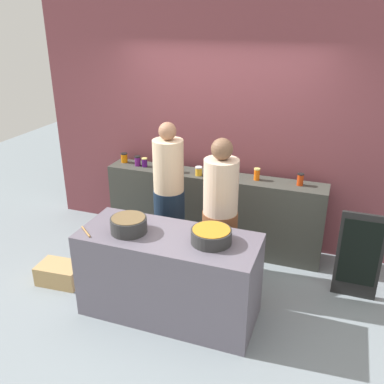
{
  "coord_description": "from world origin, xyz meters",
  "views": [
    {
      "loc": [
        1.38,
        -3.47,
        2.79
      ],
      "look_at": [
        0.0,
        0.35,
        1.05
      ],
      "focal_mm": 39.59,
      "sensor_mm": 36.0,
      "label": 1
    }
  ],
  "objects_px": {
    "cook_with_tongs": "(169,204)",
    "bread_crate": "(60,273)",
    "preserve_jar_6": "(257,174)",
    "wooden_spoon": "(86,232)",
    "cook_in_cap": "(220,225)",
    "cooking_pot_left": "(129,225)",
    "preserve_jar_0": "(124,158)",
    "chalkboard_sign": "(359,256)",
    "preserve_jar_2": "(145,162)",
    "preserve_jar_4": "(177,168)",
    "preserve_jar_7": "(300,179)",
    "preserve_jar_1": "(138,161)",
    "preserve_jar_5": "(199,171)",
    "cooking_pot_center": "(211,236)",
    "preserve_jar_3": "(164,165)"
  },
  "relations": [
    {
      "from": "cook_with_tongs",
      "to": "bread_crate",
      "type": "height_order",
      "value": "cook_with_tongs"
    },
    {
      "from": "preserve_jar_6",
      "to": "wooden_spoon",
      "type": "height_order",
      "value": "preserve_jar_6"
    },
    {
      "from": "cook_in_cap",
      "to": "cooking_pot_left",
      "type": "bearing_deg",
      "value": -139.46
    },
    {
      "from": "preserve_jar_0",
      "to": "cook_in_cap",
      "type": "height_order",
      "value": "cook_in_cap"
    },
    {
      "from": "wooden_spoon",
      "to": "chalkboard_sign",
      "type": "distance_m",
      "value": 2.74
    },
    {
      "from": "preserve_jar_2",
      "to": "cooking_pot_left",
      "type": "bearing_deg",
      "value": -69.82
    },
    {
      "from": "preserve_jar_2",
      "to": "cooking_pot_left",
      "type": "height_order",
      "value": "preserve_jar_2"
    },
    {
      "from": "cook_with_tongs",
      "to": "preserve_jar_6",
      "type": "bearing_deg",
      "value": 34.3
    },
    {
      "from": "preserve_jar_4",
      "to": "preserve_jar_7",
      "type": "relative_size",
      "value": 0.76
    },
    {
      "from": "preserve_jar_1",
      "to": "preserve_jar_6",
      "type": "bearing_deg",
      "value": 1.07
    },
    {
      "from": "cooking_pot_left",
      "to": "preserve_jar_6",
      "type": "bearing_deg",
      "value": 58.56
    },
    {
      "from": "cooking_pot_left",
      "to": "preserve_jar_1",
      "type": "bearing_deg",
      "value": 113.51
    },
    {
      "from": "cook_in_cap",
      "to": "wooden_spoon",
      "type": "bearing_deg",
      "value": -144.94
    },
    {
      "from": "bread_crate",
      "to": "wooden_spoon",
      "type": "bearing_deg",
      "value": -24.22
    },
    {
      "from": "preserve_jar_5",
      "to": "wooden_spoon",
      "type": "relative_size",
      "value": 0.47
    },
    {
      "from": "preserve_jar_7",
      "to": "cooking_pot_left",
      "type": "xyz_separation_m",
      "value": [
        -1.4,
        -1.48,
        -0.1
      ]
    },
    {
      "from": "cooking_pot_left",
      "to": "wooden_spoon",
      "type": "relative_size",
      "value": 1.51
    },
    {
      "from": "preserve_jar_4",
      "to": "cooking_pot_center",
      "type": "relative_size",
      "value": 0.29
    },
    {
      "from": "preserve_jar_1",
      "to": "chalkboard_sign",
      "type": "bearing_deg",
      "value": -10.09
    },
    {
      "from": "preserve_jar_0",
      "to": "preserve_jar_2",
      "type": "height_order",
      "value": "preserve_jar_0"
    },
    {
      "from": "preserve_jar_1",
      "to": "preserve_jar_4",
      "type": "height_order",
      "value": "preserve_jar_1"
    },
    {
      "from": "preserve_jar_1",
      "to": "preserve_jar_7",
      "type": "bearing_deg",
      "value": 0.92
    },
    {
      "from": "preserve_jar_3",
      "to": "cook_with_tongs",
      "type": "xyz_separation_m",
      "value": [
        0.29,
        -0.54,
        -0.24
      ]
    },
    {
      "from": "preserve_jar_6",
      "to": "chalkboard_sign",
      "type": "relative_size",
      "value": 0.15
    },
    {
      "from": "preserve_jar_0",
      "to": "preserve_jar_6",
      "type": "height_order",
      "value": "preserve_jar_6"
    },
    {
      "from": "preserve_jar_4",
      "to": "cook_in_cap",
      "type": "height_order",
      "value": "cook_in_cap"
    },
    {
      "from": "preserve_jar_1",
      "to": "cooking_pot_left",
      "type": "xyz_separation_m",
      "value": [
        0.63,
        -1.44,
        -0.09
      ]
    },
    {
      "from": "preserve_jar_2",
      "to": "cooking_pot_center",
      "type": "relative_size",
      "value": 0.31
    },
    {
      "from": "chalkboard_sign",
      "to": "preserve_jar_6",
      "type": "bearing_deg",
      "value": 156.79
    },
    {
      "from": "wooden_spoon",
      "to": "bread_crate",
      "type": "distance_m",
      "value": 1.01
    },
    {
      "from": "preserve_jar_6",
      "to": "chalkboard_sign",
      "type": "distance_m",
      "value": 1.42
    },
    {
      "from": "preserve_jar_7",
      "to": "bread_crate",
      "type": "xyz_separation_m",
      "value": [
        -2.36,
        -1.36,
        -0.93
      ]
    },
    {
      "from": "preserve_jar_5",
      "to": "cook_with_tongs",
      "type": "distance_m",
      "value": 0.59
    },
    {
      "from": "cook_in_cap",
      "to": "bread_crate",
      "type": "height_order",
      "value": "cook_in_cap"
    },
    {
      "from": "preserve_jar_5",
      "to": "chalkboard_sign",
      "type": "bearing_deg",
      "value": -12.78
    },
    {
      "from": "preserve_jar_0",
      "to": "preserve_jar_5",
      "type": "height_order",
      "value": "preserve_jar_0"
    },
    {
      "from": "preserve_jar_3",
      "to": "cooking_pot_center",
      "type": "bearing_deg",
      "value": -52.14
    },
    {
      "from": "cooking_pot_center",
      "to": "cook_with_tongs",
      "type": "height_order",
      "value": "cook_with_tongs"
    },
    {
      "from": "preserve_jar_0",
      "to": "preserve_jar_7",
      "type": "xyz_separation_m",
      "value": [
        2.25,
        -0.03,
        0.01
      ]
    },
    {
      "from": "preserve_jar_0",
      "to": "preserve_jar_4",
      "type": "height_order",
      "value": "preserve_jar_0"
    },
    {
      "from": "preserve_jar_3",
      "to": "preserve_jar_0",
      "type": "bearing_deg",
      "value": 171.7
    },
    {
      "from": "preserve_jar_1",
      "to": "preserve_jar_4",
      "type": "distance_m",
      "value": 0.56
    },
    {
      "from": "preserve_jar_2",
      "to": "bread_crate",
      "type": "height_order",
      "value": "preserve_jar_2"
    },
    {
      "from": "preserve_jar_4",
      "to": "preserve_jar_6",
      "type": "distance_m",
      "value": 0.97
    },
    {
      "from": "chalkboard_sign",
      "to": "cook_in_cap",
      "type": "bearing_deg",
      "value": -165.87
    },
    {
      "from": "preserve_jar_6",
      "to": "cook_in_cap",
      "type": "xyz_separation_m",
      "value": [
        -0.19,
        -0.86,
        -0.28
      ]
    },
    {
      "from": "preserve_jar_5",
      "to": "bread_crate",
      "type": "distance_m",
      "value": 1.96
    },
    {
      "from": "cooking_pot_center",
      "to": "cook_in_cap",
      "type": "distance_m",
      "value": 0.57
    },
    {
      "from": "preserve_jar_6",
      "to": "preserve_jar_7",
      "type": "bearing_deg",
      "value": 0.46
    },
    {
      "from": "preserve_jar_4",
      "to": "chalkboard_sign",
      "type": "relative_size",
      "value": 0.11
    }
  ]
}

